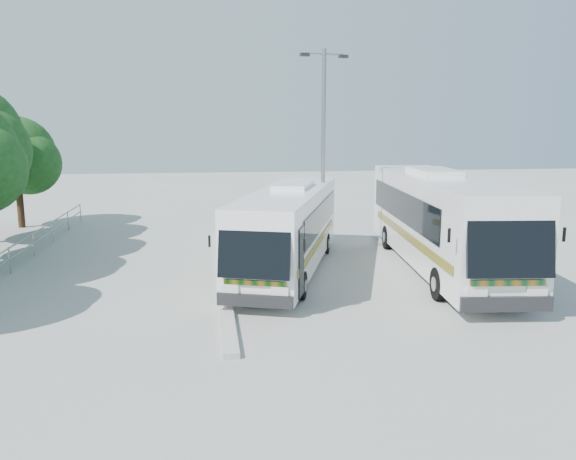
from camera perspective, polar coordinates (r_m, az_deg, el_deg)
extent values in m
plane|color=#A5A59F|center=(19.23, 0.32, -5.63)|extent=(100.00, 100.00, 0.00)
cube|color=#B2B2AD|center=(20.94, -6.75, -4.15)|extent=(0.40, 16.00, 0.15)
cylinder|color=gray|center=(23.82, -25.80, -1.20)|extent=(0.06, 22.00, 0.06)
cylinder|color=gray|center=(23.90, -25.72, -2.14)|extent=(0.06, 22.00, 0.06)
cylinder|color=gray|center=(33.42, -20.68, 1.43)|extent=(0.06, 0.06, 1.00)
cylinder|color=#382314|center=(33.33, -25.57, 2.60)|extent=(0.36, 0.36, 2.77)
sphere|color=#19380F|center=(33.13, -25.91, 6.91)|extent=(4.03, 4.03, 4.03)
sphere|color=#19380F|center=(32.45, -24.84, 6.16)|extent=(3.28, 3.28, 3.28)
sphere|color=#19380F|center=(33.91, -26.68, 7.76)|extent=(3.02, 3.02, 3.02)
cube|color=white|center=(20.83, 0.13, 0.36)|extent=(5.58, 10.91, 2.73)
cube|color=black|center=(15.58, -3.44, -1.80)|extent=(2.08, 1.05, 1.74)
cube|color=black|center=(21.52, -2.59, 1.58)|extent=(2.81, 8.16, 0.99)
cube|color=black|center=(21.13, 3.43, 1.41)|extent=(2.81, 8.16, 0.99)
cube|color=#0C540C|center=(20.90, -3.09, -1.06)|extent=(3.02, 8.84, 0.25)
cylinder|color=black|center=(18.00, -5.07, -5.31)|extent=(0.54, 0.94, 0.90)
cylinder|color=black|center=(17.58, 1.34, -5.65)|extent=(0.54, 0.94, 0.90)
cylinder|color=black|center=(24.19, -0.93, -1.21)|extent=(0.54, 0.94, 0.90)
cylinder|color=black|center=(23.88, 3.84, -1.38)|extent=(0.54, 0.94, 0.90)
cube|color=white|center=(21.92, 15.12, 1.19)|extent=(3.91, 12.63, 3.16)
cube|color=black|center=(16.09, 21.68, -1.00)|extent=(2.42, 0.73, 2.01)
cube|color=black|center=(22.11, 11.44, 2.44)|extent=(1.12, 9.89, 1.14)
cube|color=black|center=(22.86, 17.86, 2.40)|extent=(1.12, 9.89, 1.14)
cube|color=#0C5626|center=(21.37, 11.90, -0.52)|extent=(1.19, 10.71, 0.29)
cylinder|color=black|center=(18.10, 15.10, -5.31)|extent=(0.42, 1.06, 1.04)
cylinder|color=black|center=(18.92, 21.91, -5.04)|extent=(0.42, 1.06, 1.04)
cylinder|color=black|center=(25.22, 10.09, -0.73)|extent=(0.42, 1.06, 1.04)
cylinder|color=black|center=(25.81, 15.17, -0.68)|extent=(0.42, 1.06, 1.04)
cylinder|color=gray|center=(23.27, 3.59, 7.62)|extent=(0.20, 0.20, 8.39)
cylinder|color=gray|center=(23.42, 3.71, 17.40)|extent=(1.66, 0.41, 0.08)
cube|color=black|center=(23.10, 1.70, 17.38)|extent=(0.40, 0.26, 0.13)
cube|color=black|center=(23.75, 5.65, 17.14)|extent=(0.40, 0.26, 0.13)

